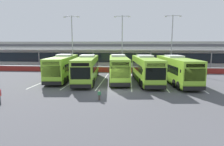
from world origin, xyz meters
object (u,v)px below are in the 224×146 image
Objects in this scene: coach_bus_right_centre at (146,69)px; pedestrian_child at (99,95)px; lamp_post_centre at (122,40)px; lamp_post_east at (172,40)px; coach_bus_left_centre at (87,69)px; coach_bus_rightmost at (176,70)px; lamp_post_west at (72,40)px; coach_bus_centre at (118,68)px; coach_bus_leftmost at (63,68)px.

coach_bus_right_centre is 12.29× the size of pedestrian_child.
lamp_post_east is (9.81, 0.36, 0.00)m from lamp_post_centre.
coach_bus_left_centre is 1.00× the size of coach_bus_rightmost.
coach_bus_left_centre and coach_bus_right_centre have the same top height.
coach_bus_right_centre is 1.00× the size of coach_bus_rightmost.
coach_bus_rightmost is 1.12× the size of lamp_post_east.
lamp_post_centre reaches higher than coach_bus_left_centre.
coach_bus_right_centre is at bearing -37.00° from lamp_post_west.
lamp_post_east reaches higher than coach_bus_centre.
lamp_post_east is (14.44, 11.86, 4.50)m from coach_bus_left_centre.
coach_bus_centre is at bearing -133.20° from lamp_post_east.
pedestrian_child is (7.39, -10.78, -1.24)m from coach_bus_leftmost.
lamp_post_centre is (0.11, 10.21, 4.50)m from coach_bus_centre.
lamp_post_east is (11.06, 21.35, 5.75)m from pedestrian_child.
coach_bus_left_centre reaches higher than pedestrian_child.
lamp_post_west is at bearing -177.20° from lamp_post_east.
coach_bus_leftmost is 1.00× the size of coach_bus_left_centre.
lamp_post_east is at bearing 62.61° from pedestrian_child.
coach_bus_centre is 15.18m from lamp_post_east.
coach_bus_centre is (4.51, 1.29, 0.00)m from coach_bus_left_centre.
lamp_post_centre is (1.25, 20.98, 5.75)m from pedestrian_child.
coach_bus_leftmost is at bearing -81.44° from lamp_post_west.
coach_bus_leftmost is 10.70m from lamp_post_west.
coach_bus_rightmost is 13.45m from pedestrian_child.
lamp_post_centre is at bearing 109.27° from coach_bus_right_centre.
lamp_post_west is 19.92m from lamp_post_east.
coach_bus_centre is at bearing 166.73° from coach_bus_right_centre.
lamp_post_west is at bearing -176.53° from lamp_post_centre.
coach_bus_leftmost is at bearing 124.46° from pedestrian_child.
coach_bus_right_centre is at bearing 62.36° from pedestrian_child.
lamp_post_centre and lamp_post_east have the same top height.
coach_bus_left_centre is at bearing -63.35° from lamp_post_west.
lamp_post_centre is at bearing -177.88° from lamp_post_east.
coach_bus_left_centre is 19.22m from lamp_post_east.
lamp_post_west is (-5.46, 10.89, 4.50)m from coach_bus_left_centre.
coach_bus_centre is 4.12m from coach_bus_right_centre.
lamp_post_east is at bearing 2.12° from lamp_post_centre.
coach_bus_rightmost is (16.71, -1.15, 0.00)m from coach_bus_leftmost.
coach_bus_centre is at bearing 83.99° from pedestrian_child.
pedestrian_child is (-9.31, -9.63, -1.24)m from coach_bus_rightmost.
coach_bus_right_centre is 11.17m from pedestrian_child.
coach_bus_leftmost reaches higher than pedestrian_child.
lamp_post_east reaches higher than coach_bus_rightmost.
coach_bus_left_centre is 12.69m from coach_bus_rightmost.
lamp_post_centre is 1.00× the size of lamp_post_east.
coach_bus_centre is at bearing -43.89° from lamp_post_west.
coach_bus_rightmost is 12.29× the size of pedestrian_child.
coach_bus_leftmost is at bearing -130.26° from lamp_post_centre.
coach_bus_leftmost is 12.58m from coach_bus_right_centre.
lamp_post_west reaches higher than coach_bus_centre.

